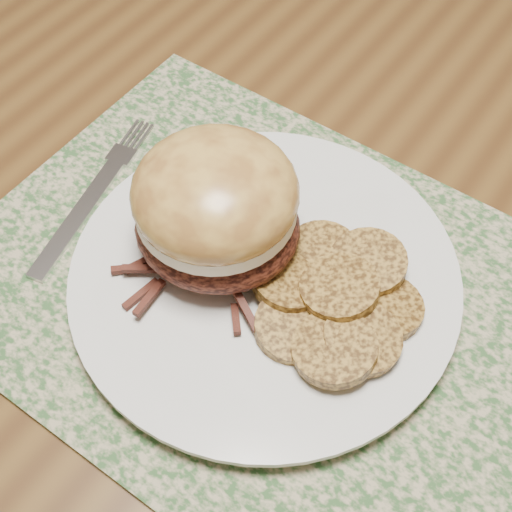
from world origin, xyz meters
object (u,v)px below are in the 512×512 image
(dining_table, at_px, (449,211))
(dinner_plate, at_px, (265,278))
(fork, at_px, (95,193))
(pork_sandwich, at_px, (216,207))

(dining_table, height_order, dinner_plate, dinner_plate)
(dinner_plate, relative_size, fork, 1.51)
(fork, bearing_deg, pork_sandwich, -8.94)
(pork_sandwich, bearing_deg, dinner_plate, -10.95)
(fork, bearing_deg, dinner_plate, -10.01)
(dining_table, bearing_deg, dinner_plate, -106.63)
(dining_table, relative_size, fork, 8.70)
(dinner_plate, bearing_deg, fork, -177.10)
(dining_table, height_order, fork, fork)
(dinner_plate, xyz_separation_m, fork, (-0.16, -0.01, -0.01))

